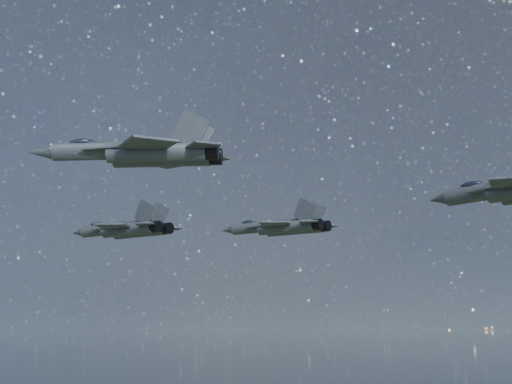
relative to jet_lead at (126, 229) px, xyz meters
The scene contains 3 objects.
jet_lead is the anchor object (origin of this frame).
jet_left 19.27m from the jet_lead, 17.34° to the left, with size 15.42×10.82×3.89m.
jet_right 35.74m from the jet_lead, 48.80° to the right, with size 15.78×10.35×4.06m.
Camera 1 is at (38.98, -68.98, 139.62)m, focal length 55.00 mm.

